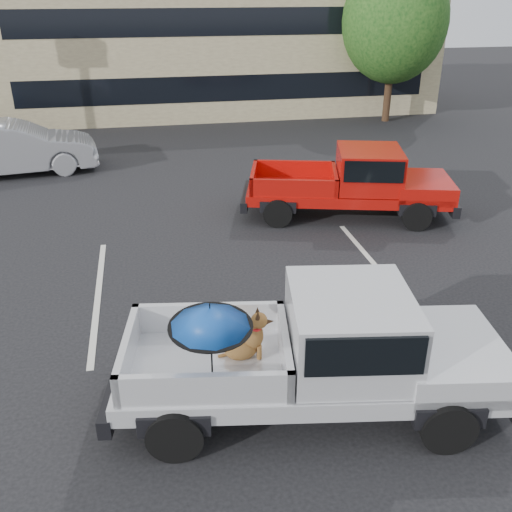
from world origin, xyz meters
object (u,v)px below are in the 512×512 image
(silver_pickup, at_px, (332,347))
(red_pickup, at_px, (362,180))
(tree_back, at_px, (282,9))
(silver_sedan, at_px, (15,148))
(tree_right, at_px, (395,21))

(silver_pickup, xyz_separation_m, red_pickup, (3.17, 7.20, -0.05))
(tree_back, height_order, silver_sedan, tree_back)
(tree_right, relative_size, tree_back, 0.95)
(tree_back, distance_m, silver_pickup, 26.84)
(red_pickup, relative_size, silver_sedan, 1.14)
(silver_pickup, bearing_deg, red_pickup, 75.09)
(silver_pickup, bearing_deg, silver_sedan, 125.47)
(tree_right, height_order, red_pickup, tree_right)
(tree_right, xyz_separation_m, red_pickup, (-5.30, -10.86, -3.21))
(tree_right, relative_size, silver_sedan, 1.33)
(silver_pickup, bearing_deg, tree_back, 86.97)
(red_pickup, bearing_deg, silver_sedan, 164.00)
(silver_pickup, distance_m, silver_sedan, 14.51)
(silver_sedan, bearing_deg, tree_right, -78.50)
(tree_right, bearing_deg, silver_sedan, -161.22)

